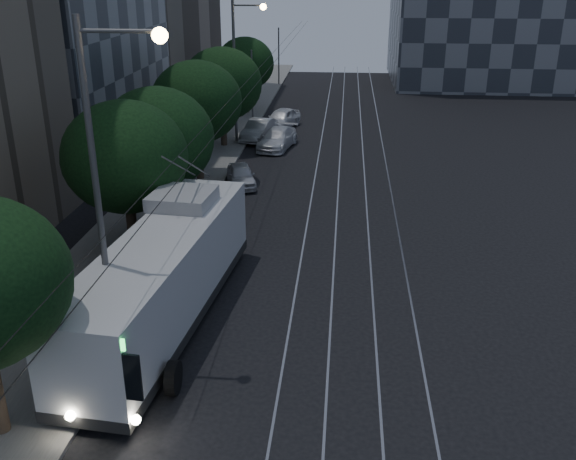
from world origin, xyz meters
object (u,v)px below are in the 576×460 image
Objects in this scene: car_white_a at (241,175)px; car_white_d at (282,119)px; streetlamp_near at (108,169)px; car_white_c at (259,130)px; car_white_b at (277,139)px; streetlamp_far at (240,59)px; trolleybus at (165,275)px; pickup_silver at (213,212)px.

car_white_d is (0.92, 14.59, 0.15)m from car_white_a.
car_white_a is 18.90m from streetlamp_near.
car_white_c reaches higher than car_white_a.
car_white_a is 14.62m from car_white_d.
streetlamp_near is at bearing -79.78° from car_white_c.
car_white_b is 6.02m from streetlamp_far.
car_white_a is (0.17, 15.53, -1.16)m from trolleybus.
car_white_d reaches higher than car_white_c.
pickup_silver reaches higher than car_white_a.
streetlamp_far is (-0.61, 27.70, -0.42)m from streetlamp_near.
streetlamp_far is (-2.38, -4.88, 5.17)m from car_white_d.
streetlamp_near is at bearing -108.43° from car_white_a.
trolleybus is 3.57× the size of car_white_a.
pickup_silver is 6.41m from car_white_a.
streetlamp_near is (-2.08, -26.50, 5.68)m from car_white_b.
car_white_c is 0.46× the size of streetlamp_far.
trolleybus reaches higher than car_white_a.
pickup_silver is at bearing -86.14° from streetlamp_far.
streetlamp_near reaches higher than trolleybus.
trolleybus is at bearing -106.36° from car_white_a.
car_white_b is at bearing -69.78° from car_white_d.
car_white_c is at bearing 95.95° from trolleybus.
pickup_silver is at bearing -109.03° from car_white_a.
pickup_silver is 1.44× the size of car_white_a.
car_white_d is at bearing 80.35° from pickup_silver.
streetlamp_near is at bearing -83.10° from car_white_b.
streetlamp_near reaches higher than car_white_b.
trolleybus is at bearing -87.08° from streetlamp_far.
car_white_c is (-0.37, 10.76, 0.12)m from car_white_a.
car_white_d reaches higher than pickup_silver.
car_white_c is 29.30m from streetlamp_near.
car_white_b is at bearing -24.08° from streetlamp_far.
pickup_silver is 1.16× the size of car_white_c.
car_white_b is at bearing 77.74° from pickup_silver.
streetlamp_far is at bearing 91.26° from streetlamp_near.
car_white_c reaches higher than pickup_silver.
pickup_silver is (-0.20, 9.12, -1.05)m from trolleybus.
trolleybus is 1.22× the size of streetlamp_near.
car_white_c is 0.43× the size of streetlamp_near.
car_white_c is at bearing 43.90° from streetlamp_far.
streetlamp_near is (-0.48, -11.58, 5.64)m from pickup_silver.
streetlamp_far is at bearing 87.73° from pickup_silver.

